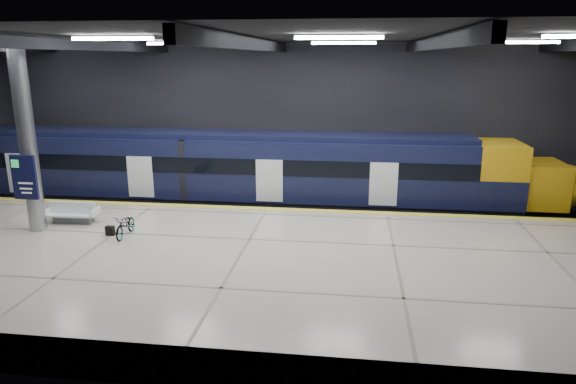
# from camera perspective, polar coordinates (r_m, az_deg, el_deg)

# --- Properties ---
(ground) EXTENTS (30.00, 30.00, 0.00)m
(ground) POSITION_cam_1_polar(r_m,az_deg,el_deg) (19.55, -3.64, -7.27)
(ground) COLOR black
(ground) RESTS_ON ground
(room_shell) EXTENTS (30.10, 16.10, 8.05)m
(room_shell) POSITION_cam_1_polar(r_m,az_deg,el_deg) (18.19, -3.94, 9.68)
(room_shell) COLOR black
(room_shell) RESTS_ON ground
(platform) EXTENTS (30.00, 11.00, 1.10)m
(platform) POSITION_cam_1_polar(r_m,az_deg,el_deg) (17.08, -5.27, -8.67)
(platform) COLOR beige
(platform) RESTS_ON ground
(safety_strip) EXTENTS (30.00, 0.40, 0.01)m
(safety_strip) POSITION_cam_1_polar(r_m,az_deg,el_deg) (21.73, -2.32, -1.86)
(safety_strip) COLOR yellow
(safety_strip) RESTS_ON platform
(rails) EXTENTS (30.00, 1.52, 0.16)m
(rails) POSITION_cam_1_polar(r_m,az_deg,el_deg) (24.63, -1.23, -2.33)
(rails) COLOR gray
(rails) RESTS_ON ground
(train) EXTENTS (29.40, 2.84, 3.79)m
(train) POSITION_cam_1_polar(r_m,az_deg,el_deg) (24.35, -4.35, 2.24)
(train) COLOR black
(train) RESTS_ON ground
(bench) EXTENTS (1.92, 0.85, 0.83)m
(bench) POSITION_cam_1_polar(r_m,az_deg,el_deg) (21.53, -22.75, -2.40)
(bench) COLOR #595B60
(bench) RESTS_ON platform
(bicycle) EXTENTS (0.61, 1.60, 0.83)m
(bicycle) POSITION_cam_1_polar(r_m,az_deg,el_deg) (19.24, -17.61, -3.52)
(bicycle) COLOR #99999E
(bicycle) RESTS_ON platform
(pannier_bag) EXTENTS (0.31, 0.19, 0.35)m
(pannier_bag) POSITION_cam_1_polar(r_m,az_deg,el_deg) (19.57, -19.15, -4.08)
(pannier_bag) COLOR black
(pannier_bag) RESTS_ON platform
(info_column) EXTENTS (0.90, 0.78, 6.90)m
(info_column) POSITION_cam_1_polar(r_m,az_deg,el_deg) (20.53, -27.04, 5.15)
(info_column) COLOR #9EA0A5
(info_column) RESTS_ON platform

